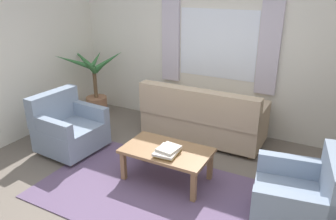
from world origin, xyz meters
TOP-DOWN VIEW (x-y plane):
  - ground_plane at (0.00, 0.00)m, footprint 6.24×6.24m
  - wall_back at (0.00, 2.26)m, footprint 5.32×0.12m
  - window_with_curtains at (0.00, 2.18)m, footprint 1.98×0.07m
  - area_rug at (0.00, 0.00)m, footprint 2.69×1.71m
  - couch at (0.03, 1.61)m, footprint 1.90×0.82m
  - armchair_left at (-1.62, 0.36)m, footprint 0.87×0.89m
  - armchair_right at (1.69, 0.16)m, footprint 0.94×0.96m
  - coffee_table at (0.07, 0.33)m, footprint 1.10×0.64m
  - book_stack_on_table at (0.13, 0.24)m, footprint 0.29×0.35m
  - potted_plant at (-2.18, 1.65)m, footprint 1.14×1.11m

SIDE VIEW (x-z plane):
  - ground_plane at x=0.00m, z-range 0.00..0.00m
  - area_rug at x=0.00m, z-range 0.00..0.01m
  - armchair_left at x=-1.62m, z-range -0.09..0.79m
  - armchair_right at x=1.69m, z-range -0.09..0.79m
  - couch at x=0.03m, z-range -0.09..0.83m
  - coffee_table at x=0.07m, z-range 0.16..0.60m
  - book_stack_on_table at x=0.13m, z-range 0.44..0.52m
  - potted_plant at x=-2.18m, z-range -0.12..1.17m
  - wall_back at x=0.00m, z-range 0.00..2.60m
  - window_with_curtains at x=0.00m, z-range 0.75..2.15m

